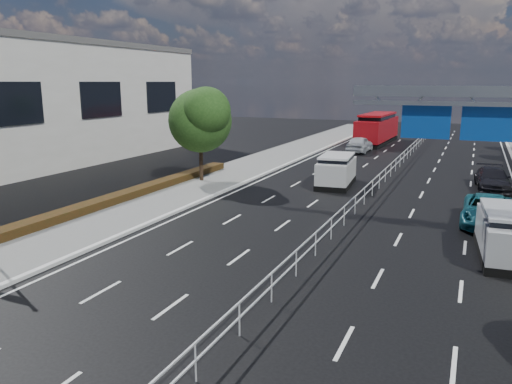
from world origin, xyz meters
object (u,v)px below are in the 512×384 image
at_px(near_car_dark, 378,127).
at_px(silver_minivan, 508,234).
at_px(overhead_gantry, 508,117).
at_px(parked_car_teal, 488,211).
at_px(white_minivan, 336,170).
at_px(red_bus, 377,128).
at_px(near_car_silver, 360,144).
at_px(parked_car_dark, 493,179).

bearing_deg(near_car_dark, silver_minivan, 103.96).
height_order(overhead_gantry, parked_car_teal, overhead_gantry).
height_order(white_minivan, red_bus, red_bus).
relative_size(near_car_silver, parked_car_dark, 0.98).
height_order(red_bus, silver_minivan, red_bus).
xyz_separation_m(overhead_gantry, near_car_dark, (-13.77, 49.30, -4.90)).
bearing_deg(near_car_dark, white_minivan, 94.20).
xyz_separation_m(red_bus, silver_minivan, (12.02, -36.97, -0.80)).
bearing_deg(near_car_dark, parked_car_teal, 104.84).
bearing_deg(overhead_gantry, near_car_silver, 112.94).
bearing_deg(overhead_gantry, red_bus, 107.78).
xyz_separation_m(red_bus, near_car_dark, (-2.17, 13.09, -1.09)).
relative_size(red_bus, parked_car_dark, 2.38).
xyz_separation_m(near_car_silver, parked_car_dark, (11.95, -14.26, -0.11)).
xyz_separation_m(overhead_gantry, silver_minivan, (0.41, -0.76, -4.61)).
bearing_deg(parked_car_dark, red_bus, 112.15).
xyz_separation_m(white_minivan, red_bus, (-1.93, 25.53, 0.76)).
distance_m(white_minivan, silver_minivan, 15.25).
bearing_deg(white_minivan, parked_car_teal, -39.71).
distance_m(near_car_silver, parked_car_teal, 26.32).
relative_size(white_minivan, silver_minivan, 1.00).
bearing_deg(near_car_silver, red_bus, -89.62).
bearing_deg(parked_car_dark, overhead_gantry, -96.01).
height_order(overhead_gantry, red_bus, overhead_gantry).
height_order(overhead_gantry, near_car_dark, overhead_gantry).
height_order(red_bus, near_car_silver, red_bus).
xyz_separation_m(near_car_dark, parked_car_dark, (13.93, -35.71, 0.00)).
height_order(red_bus, near_car_dark, red_bus).
height_order(overhead_gantry, parked_car_dark, overhead_gantry).
xyz_separation_m(red_bus, parked_car_dark, (11.77, -22.62, -1.09)).
bearing_deg(parked_car_dark, near_car_dark, 105.98).
distance_m(red_bus, parked_car_teal, 33.98).
bearing_deg(overhead_gantry, parked_car_dark, 89.33).
distance_m(white_minivan, parked_car_teal, 11.45).
relative_size(overhead_gantry, parked_car_teal, 1.98).
bearing_deg(parked_car_teal, overhead_gantry, -85.10).
relative_size(white_minivan, parked_car_dark, 1.04).
bearing_deg(parked_car_teal, near_car_silver, 117.65).
relative_size(overhead_gantry, silver_minivan, 2.03).
relative_size(near_car_dark, parked_car_dark, 0.88).
xyz_separation_m(overhead_gantry, parked_car_teal, (-0.24, 4.20, -4.89)).
xyz_separation_m(near_car_dark, silver_minivan, (14.18, -50.06, 0.29)).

